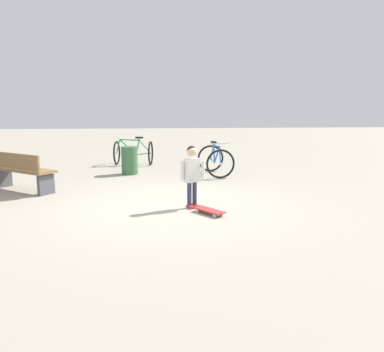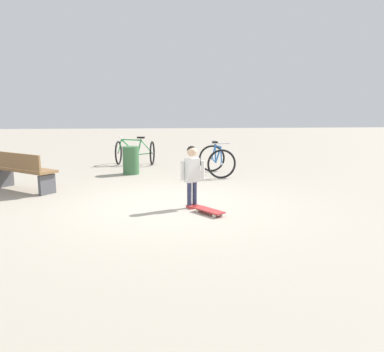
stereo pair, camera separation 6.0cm
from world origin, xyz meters
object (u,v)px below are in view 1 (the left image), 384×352
(bicycle_mid, at_px, (134,152))
(trash_bin, at_px, (130,160))
(skateboard, at_px, (209,210))
(bicycle_near, at_px, (215,160))
(child_person, at_px, (192,170))
(street_bench, at_px, (21,171))

(bicycle_mid, relative_size, trash_bin, 1.64)
(skateboard, height_order, trash_bin, trash_bin)
(trash_bin, bearing_deg, bicycle_mid, 89.67)
(bicycle_near, bearing_deg, child_person, -105.78)
(child_person, relative_size, skateboard, 1.87)
(street_bench, height_order, trash_bin, street_bench)
(skateboard, distance_m, bicycle_near, 3.62)
(skateboard, distance_m, bicycle_mid, 5.69)
(child_person, height_order, bicycle_mid, child_person)
(skateboard, bearing_deg, street_bench, 150.39)
(child_person, relative_size, bicycle_mid, 0.91)
(bicycle_near, relative_size, trash_bin, 1.60)
(bicycle_mid, relative_size, street_bench, 0.75)
(bicycle_mid, bearing_deg, skateboard, -74.51)
(skateboard, height_order, bicycle_mid, bicycle_mid)
(bicycle_near, height_order, trash_bin, bicycle_near)
(skateboard, xyz_separation_m, bicycle_mid, (-1.52, 5.47, 0.32))
(skateboard, relative_size, bicycle_mid, 0.49)
(skateboard, bearing_deg, bicycle_near, 79.70)
(child_person, height_order, street_bench, child_person)
(bicycle_mid, bearing_deg, child_person, -75.80)
(bicycle_mid, distance_m, street_bench, 4.01)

